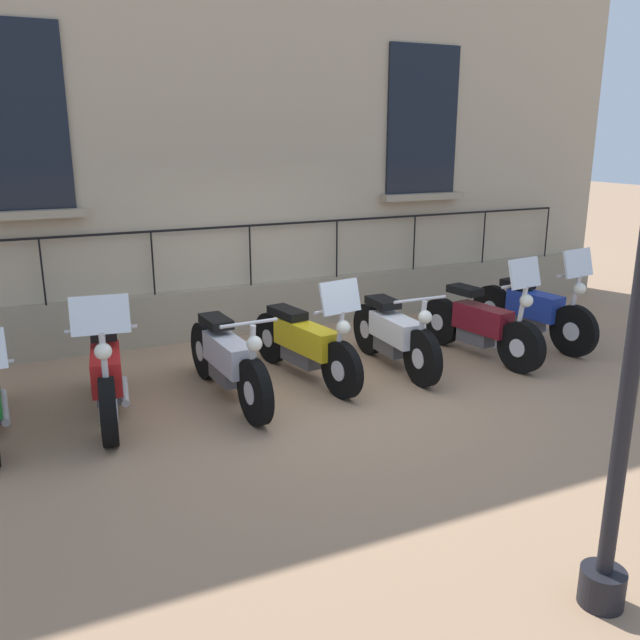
% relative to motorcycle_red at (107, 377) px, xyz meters
% --- Properties ---
extents(ground_plane, '(60.00, 60.00, 0.00)m').
position_rel_motorcycle_red_xyz_m(ground_plane, '(0.25, 2.35, -0.44)').
color(ground_plane, '#9E7A5B').
extents(building_facade, '(0.82, 13.22, 6.96)m').
position_rel_motorcycle_red_xyz_m(building_facade, '(-2.66, 2.35, 2.93)').
color(building_facade, tan).
rests_on(building_facade, ground_plane).
extents(motorcycle_red, '(2.03, 0.67, 1.44)m').
position_rel_motorcycle_red_xyz_m(motorcycle_red, '(0.00, 0.00, 0.00)').
color(motorcycle_red, black).
rests_on(motorcycle_red, ground_plane).
extents(motorcycle_silver, '(2.21, 0.61, 1.06)m').
position_rel_motorcycle_red_xyz_m(motorcycle_silver, '(0.05, 1.27, -0.01)').
color(motorcycle_silver, black).
rests_on(motorcycle_silver, ground_plane).
extents(motorcycle_yellow, '(2.13, 0.67, 1.33)m').
position_rel_motorcycle_red_xyz_m(motorcycle_yellow, '(-0.16, 2.29, 0.00)').
color(motorcycle_yellow, black).
rests_on(motorcycle_yellow, ground_plane).
extents(motorcycle_white, '(1.99, 0.68, 1.03)m').
position_rel_motorcycle_red_xyz_m(motorcycle_white, '(-0.04, 3.45, -0.02)').
color(motorcycle_white, black).
rests_on(motorcycle_white, ground_plane).
extents(motorcycle_maroon, '(2.04, 0.63, 1.42)m').
position_rel_motorcycle_red_xyz_m(motorcycle_maroon, '(0.08, 4.69, -0.01)').
color(motorcycle_maroon, black).
rests_on(motorcycle_maroon, ground_plane).
extents(motorcycle_blue, '(2.09, 0.63, 1.43)m').
position_rel_motorcycle_red_xyz_m(motorcycle_blue, '(-0.11, 5.73, 0.03)').
color(motorcycle_blue, black).
rests_on(motorcycle_blue, ground_plane).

